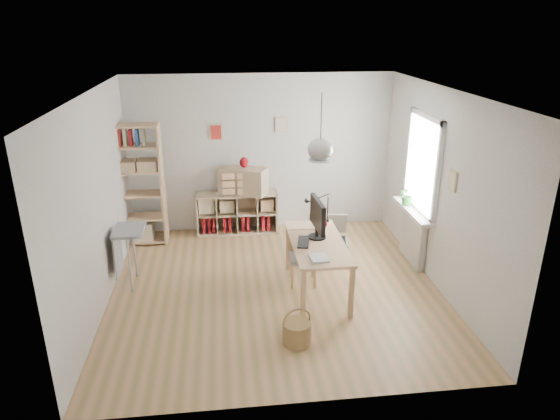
{
  "coord_description": "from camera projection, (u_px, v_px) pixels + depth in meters",
  "views": [
    {
      "loc": [
        -0.65,
        -6.08,
        3.51
      ],
      "look_at": [
        0.1,
        0.3,
        1.05
      ],
      "focal_mm": 32.0,
      "sensor_mm": 36.0,
      "label": 1
    }
  ],
  "objects": [
    {
      "name": "drawer_chest",
      "position": [
        243.0,
        180.0,
        8.49
      ],
      "size": [
        0.87,
        0.66,
        0.45
      ],
      "primitive_type": "cube",
      "rotation": [
        0.0,
        0.0,
        -0.43
      ],
      "color": "tan",
      "rests_on": "cube_shelf"
    },
    {
      "name": "side_table",
      "position": [
        125.0,
        241.0,
        6.83
      ],
      "size": [
        0.4,
        0.55,
        0.85
      ],
      "color": "#9A9A9D",
      "rests_on": "ground"
    },
    {
      "name": "paper_tray",
      "position": [
        319.0,
        258.0,
        6.14
      ],
      "size": [
        0.22,
        0.27,
        0.03
      ],
      "primitive_type": "cube",
      "rotation": [
        0.0,
        0.0,
        0.08
      ],
      "color": "white",
      "rests_on": "desk"
    },
    {
      "name": "radiator",
      "position": [
        413.0,
        237.0,
        7.62
      ],
      "size": [
        0.1,
        0.8,
        0.8
      ],
      "primitive_type": "cube",
      "color": "silver",
      "rests_on": "ground"
    },
    {
      "name": "storage_chest",
      "position": [
        328.0,
        245.0,
        7.82
      ],
      "size": [
        0.72,
        0.78,
        0.64
      ],
      "rotation": [
        0.0,
        0.0,
        -0.18
      ],
      "color": "#B0B0AC",
      "rests_on": "ground"
    },
    {
      "name": "ground",
      "position": [
        275.0,
        288.0,
        6.97
      ],
      "size": [
        4.5,
        4.5,
        0.0
      ],
      "primitive_type": "plane",
      "color": "tan",
      "rests_on": "ground"
    },
    {
      "name": "keyboard",
      "position": [
        303.0,
        242.0,
        6.59
      ],
      "size": [
        0.22,
        0.4,
        0.02
      ],
      "primitive_type": "cube",
      "rotation": [
        0.0,
        0.0,
        -0.2
      ],
      "color": "black",
      "rests_on": "desk"
    },
    {
      "name": "potted_plant",
      "position": [
        408.0,
        195.0,
        7.57
      ],
      "size": [
        0.3,
        0.26,
        0.31
      ],
      "primitive_type": "imported",
      "rotation": [
        0.0,
        0.0,
        0.08
      ],
      "color": "#2A6A28",
      "rests_on": "windowsill"
    },
    {
      "name": "chair",
      "position": [
        302.0,
        254.0,
        7.01
      ],
      "size": [
        0.4,
        0.4,
        0.76
      ],
      "rotation": [
        0.0,
        0.0,
        -0.08
      ],
      "color": "#9A9A9D",
      "rests_on": "ground"
    },
    {
      "name": "windowsill",
      "position": [
        413.0,
        211.0,
        7.46
      ],
      "size": [
        0.22,
        1.2,
        0.06
      ],
      "primitive_type": "cube",
      "color": "white",
      "rests_on": "radiator"
    },
    {
      "name": "desk",
      "position": [
        317.0,
        248.0,
        6.65
      ],
      "size": [
        0.7,
        1.5,
        0.75
      ],
      "color": "tan",
      "rests_on": "ground"
    },
    {
      "name": "tall_bookshelf",
      "position": [
        138.0,
        180.0,
        8.03
      ],
      "size": [
        0.8,
        0.38,
        2.0
      ],
      "color": "tan",
      "rests_on": "ground"
    },
    {
      "name": "task_lamp",
      "position": [
        316.0,
        206.0,
        7.11
      ],
      "size": [
        0.38,
        0.14,
        0.41
      ],
      "color": "black",
      "rests_on": "desk"
    },
    {
      "name": "cube_shelf",
      "position": [
        236.0,
        215.0,
        8.74
      ],
      "size": [
        1.4,
        0.38,
        0.72
      ],
      "color": "tan",
      "rests_on": "ground"
    },
    {
      "name": "window_unit",
      "position": [
        423.0,
        164.0,
        7.21
      ],
      "size": [
        0.07,
        1.16,
        1.46
      ],
      "color": "white",
      "rests_on": "ground"
    },
    {
      "name": "wicker_basket",
      "position": [
        297.0,
        332.0,
        5.73
      ],
      "size": [
        0.34,
        0.33,
        0.46
      ],
      "rotation": [
        0.0,
        0.0,
        0.21
      ],
      "color": "olive",
      "rests_on": "ground"
    },
    {
      "name": "red_vase",
      "position": [
        244.0,
        162.0,
        8.38
      ],
      "size": [
        0.15,
        0.15,
        0.18
      ],
      "primitive_type": "ellipsoid",
      "color": "maroon",
      "rests_on": "drawer_chest"
    },
    {
      "name": "monitor",
      "position": [
        318.0,
        217.0,
        6.64
      ],
      "size": [
        0.25,
        0.62,
        0.54
      ],
      "rotation": [
        0.0,
        0.0,
        0.06
      ],
      "color": "black",
      "rests_on": "desk"
    },
    {
      "name": "yarn_ball",
      "position": [
        322.0,
        224.0,
        7.02
      ],
      "size": [
        0.15,
        0.15,
        0.15
      ],
      "primitive_type": "sphere",
      "color": "#4D0A0F",
      "rests_on": "desk"
    },
    {
      "name": "room_shell",
      "position": [
        320.0,
        150.0,
        6.17
      ],
      "size": [
        4.5,
        4.5,
        4.5
      ],
      "color": "white",
      "rests_on": "ground"
    }
  ]
}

